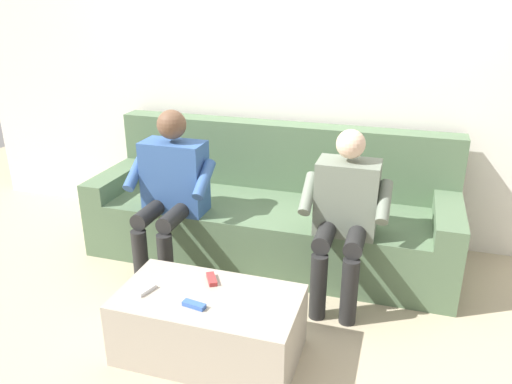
# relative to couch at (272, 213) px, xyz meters

# --- Properties ---
(ground_plane) EXTENTS (8.00, 8.00, 0.00)m
(ground_plane) POSITION_rel_couch_xyz_m (0.00, 0.76, -0.31)
(ground_plane) COLOR tan
(back_wall) EXTENTS (5.55, 0.06, 2.44)m
(back_wall) POSITION_rel_couch_xyz_m (0.00, -0.46, 0.91)
(back_wall) COLOR silver
(back_wall) RESTS_ON ground
(couch) EXTENTS (2.57, 0.86, 0.91)m
(couch) POSITION_rel_couch_xyz_m (0.00, 0.00, 0.00)
(couch) COLOR #516B4C
(couch) RESTS_ON ground
(coffee_table) EXTENTS (0.94, 0.52, 0.36)m
(coffee_table) POSITION_rel_couch_xyz_m (0.00, 1.23, -0.13)
(coffee_table) COLOR #A89E8E
(coffee_table) RESTS_ON ground
(person_left_seated) EXTENTS (0.53, 0.53, 1.07)m
(person_left_seated) POSITION_rel_couch_xyz_m (-0.58, 0.45, 0.29)
(person_left_seated) COLOR slate
(person_left_seated) RESTS_ON ground
(person_right_seated) EXTENTS (0.57, 0.53, 1.11)m
(person_right_seated) POSITION_rel_couch_xyz_m (0.58, 0.45, 0.31)
(person_right_seated) COLOR #335693
(person_right_seated) RESTS_ON ground
(remote_red) EXTENTS (0.10, 0.12, 0.02)m
(remote_red) POSITION_rel_couch_xyz_m (0.04, 1.09, 0.06)
(remote_red) COLOR #B73333
(remote_red) RESTS_ON coffee_table
(remote_white) EXTENTS (0.07, 0.12, 0.02)m
(remote_white) POSITION_rel_couch_xyz_m (0.32, 1.29, 0.06)
(remote_white) COLOR white
(remote_white) RESTS_ON coffee_table
(remote_blue) EXTENTS (0.13, 0.06, 0.02)m
(remote_blue) POSITION_rel_couch_xyz_m (0.03, 1.34, 0.06)
(remote_blue) COLOR #3860B7
(remote_blue) RESTS_ON coffee_table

